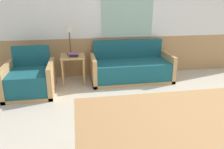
{
  "coord_description": "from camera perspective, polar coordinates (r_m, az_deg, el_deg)",
  "views": [
    {
      "loc": [
        -1.21,
        -2.19,
        1.67
      ],
      "look_at": [
        -0.65,
        1.02,
        0.54
      ],
      "focal_mm": 35.0,
      "sensor_mm": 36.0,
      "label": 1
    }
  ],
  "objects": [
    {
      "name": "ground_plane",
      "position": [
        3.01,
        16.3,
        -15.56
      ],
      "size": [
        16.0,
        16.0,
        0.0
      ],
      "primitive_type": "plane",
      "color": "beige"
    },
    {
      "name": "couch",
      "position": [
        4.71,
        5.0,
        1.52
      ],
      "size": [
        1.7,
        0.78,
        0.82
      ],
      "color": "tan",
      "rests_on": "ground_plane"
    },
    {
      "name": "table_lamp",
      "position": [
        4.49,
        -11.12,
        11.31
      ],
      "size": [
        0.2,
        0.2,
        0.62
      ],
      "color": "#4C3823",
      "rests_on": "side_table"
    },
    {
      "name": "dining_table",
      "position": [
        2.1,
        22.25,
        -10.98
      ],
      "size": [
        2.18,
        1.02,
        0.73
      ],
      "color": "#B27F4C",
      "rests_on": "ground_plane"
    },
    {
      "name": "book_stack",
      "position": [
        4.41,
        -9.96,
        5.12
      ],
      "size": [
        0.21,
        0.15,
        0.07
      ],
      "color": "#2D7F3D",
      "rests_on": "side_table"
    },
    {
      "name": "side_table",
      "position": [
        4.53,
        -10.19,
        3.46
      ],
      "size": [
        0.48,
        0.48,
        0.59
      ],
      "color": "tan",
      "rests_on": "ground_plane"
    },
    {
      "name": "armchair",
      "position": [
        4.31,
        -20.57,
        -1.36
      ],
      "size": [
        0.85,
        0.87,
        0.83
      ],
      "rotation": [
        0.0,
        0.0,
        0.29
      ],
      "color": "tan",
      "rests_on": "ground_plane"
    },
    {
      "name": "wall_back",
      "position": [
        4.98,
        4.32,
        15.42
      ],
      "size": [
        7.2,
        0.09,
        2.7
      ],
      "color": "tan",
      "rests_on": "ground_plane"
    }
  ]
}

